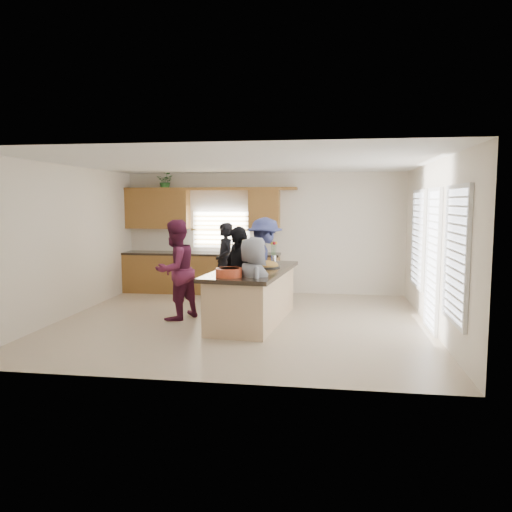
% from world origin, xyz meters
% --- Properties ---
extents(floor, '(6.50, 6.50, 0.00)m').
position_xyz_m(floor, '(0.00, 0.00, 0.00)').
color(floor, tan).
rests_on(floor, ground).
extents(room_shell, '(6.52, 6.02, 2.81)m').
position_xyz_m(room_shell, '(0.00, 0.00, 1.90)').
color(room_shell, silver).
rests_on(room_shell, ground).
extents(back_cabinetry, '(4.08, 0.66, 2.46)m').
position_xyz_m(back_cabinetry, '(-1.47, 2.73, 0.91)').
color(back_cabinetry, olive).
rests_on(back_cabinetry, ground).
extents(right_wall_glazing, '(0.06, 4.00, 2.25)m').
position_xyz_m(right_wall_glazing, '(3.22, -0.13, 1.34)').
color(right_wall_glazing, white).
rests_on(right_wall_glazing, ground).
extents(island, '(1.44, 2.81, 0.95)m').
position_xyz_m(island, '(0.20, 0.06, 0.45)').
color(island, tan).
rests_on(island, ground).
extents(platter_front, '(0.46, 0.46, 0.19)m').
position_xyz_m(platter_front, '(0.19, -0.28, 0.98)').
color(platter_front, black).
rests_on(platter_front, island).
extents(platter_mid, '(0.47, 0.47, 0.19)m').
position_xyz_m(platter_mid, '(0.43, 0.31, 0.98)').
color(platter_mid, black).
rests_on(platter_mid, island).
extents(platter_back, '(0.38, 0.38, 0.16)m').
position_xyz_m(platter_back, '(0.20, 0.74, 0.98)').
color(platter_back, black).
rests_on(platter_back, island).
extents(salad_bowl, '(0.42, 0.42, 0.14)m').
position_xyz_m(salad_bowl, '(-0.02, -0.93, 1.03)').
color(salad_bowl, '#D74A27').
rests_on(salad_bowl, island).
extents(clear_cup, '(0.08, 0.08, 0.09)m').
position_xyz_m(clear_cup, '(0.46, -0.80, 0.99)').
color(clear_cup, white).
rests_on(clear_cup, island).
extents(plate_stack, '(0.25, 0.25, 0.05)m').
position_xyz_m(plate_stack, '(0.18, 0.87, 0.98)').
color(plate_stack, '#CD98DD').
rests_on(plate_stack, island).
extents(flower_vase, '(0.14, 0.14, 0.41)m').
position_xyz_m(flower_vase, '(0.46, 1.07, 1.17)').
color(flower_vase, silver).
rests_on(flower_vase, island).
extents(potted_plant, '(0.39, 0.34, 0.42)m').
position_xyz_m(potted_plant, '(-2.29, 2.82, 2.61)').
color(potted_plant, '#2E6E2C').
rests_on(potted_plant, back_cabinetry).
extents(woman_left_back, '(0.65, 0.74, 1.70)m').
position_xyz_m(woman_left_back, '(-0.65, 1.73, 0.85)').
color(woman_left_back, black).
rests_on(woman_left_back, ground).
extents(woman_left_mid, '(1.02, 1.10, 1.81)m').
position_xyz_m(woman_left_mid, '(-1.21, 0.06, 0.91)').
color(woman_left_mid, '#5B1B37').
rests_on(woman_left_mid, ground).
extents(woman_left_front, '(0.95, 1.06, 1.73)m').
position_xyz_m(woman_left_front, '(0.04, -0.41, 0.86)').
color(woman_left_front, black).
rests_on(woman_left_front, ground).
extents(woman_right_back, '(0.72, 1.20, 1.83)m').
position_xyz_m(woman_right_back, '(0.30, 0.98, 0.92)').
color(woman_right_back, navy).
rests_on(woman_right_back, ground).
extents(woman_right_front, '(0.72, 0.89, 1.57)m').
position_xyz_m(woman_right_front, '(0.34, -0.77, 0.79)').
color(woman_right_front, slate).
rests_on(woman_right_front, ground).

